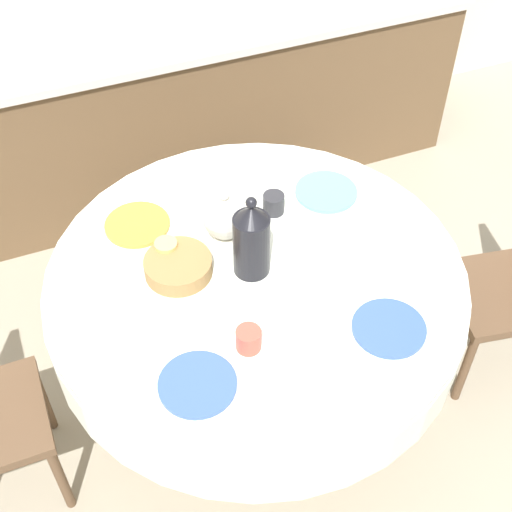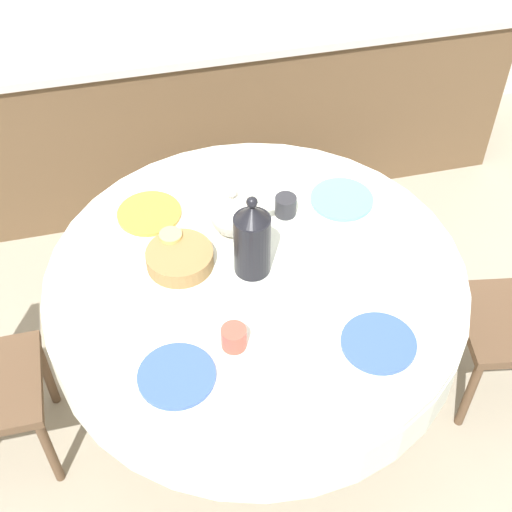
{
  "view_description": "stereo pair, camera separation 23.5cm",
  "coord_description": "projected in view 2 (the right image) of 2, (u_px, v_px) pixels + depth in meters",
  "views": [
    {
      "loc": [
        -0.61,
        -1.51,
        2.55
      ],
      "look_at": [
        0.0,
        0.0,
        0.84
      ],
      "focal_mm": 50.0,
      "sensor_mm": 36.0,
      "label": 1
    },
    {
      "loc": [
        -0.38,
        -1.58,
        2.55
      ],
      "look_at": [
        0.0,
        0.0,
        0.84
      ],
      "focal_mm": 50.0,
      "sensor_mm": 36.0,
      "label": 2
    }
  ],
  "objects": [
    {
      "name": "plate_near_left",
      "position": [
        177.0,
        376.0,
        2.11
      ],
      "size": [
        0.24,
        0.24,
        0.01
      ],
      "primitive_type": "cylinder",
      "color": "#3856AD",
      "rests_on": "dining_table"
    },
    {
      "name": "teapot",
      "position": [
        233.0,
        214.0,
        2.48
      ],
      "size": [
        0.22,
        0.16,
        0.21
      ],
      "color": "silver",
      "rests_on": "dining_table"
    },
    {
      "name": "cup_far_right",
      "position": [
        286.0,
        206.0,
        2.59
      ],
      "size": [
        0.08,
        0.08,
        0.08
      ],
      "primitive_type": "cylinder",
      "color": "#28282D",
      "rests_on": "dining_table"
    },
    {
      "name": "cup_far_left",
      "position": [
        171.0,
        242.0,
        2.46
      ],
      "size": [
        0.08,
        0.08,
        0.08
      ],
      "primitive_type": "cylinder",
      "color": "#DBB766",
      "rests_on": "dining_table"
    },
    {
      "name": "coffee_carafe",
      "position": [
        252.0,
        239.0,
        2.32
      ],
      "size": [
        0.12,
        0.12,
        0.32
      ],
      "color": "black",
      "rests_on": "dining_table"
    },
    {
      "name": "kitchen_counter",
      "position": [
        188.0,
        106.0,
        3.63
      ],
      "size": [
        3.24,
        0.64,
        0.89
      ],
      "color": "brown",
      "rests_on": "ground_plane"
    },
    {
      "name": "ground_plane",
      "position": [
        256.0,
        396.0,
        2.96
      ],
      "size": [
        12.0,
        12.0,
        0.0
      ],
      "primitive_type": "plane",
      "color": "#9E937F"
    },
    {
      "name": "cup_near_right",
      "position": [
        346.0,
        291.0,
        2.31
      ],
      "size": [
        0.08,
        0.08,
        0.08
      ],
      "primitive_type": "cylinder",
      "color": "white",
      "rests_on": "dining_table"
    },
    {
      "name": "bread_basket",
      "position": [
        180.0,
        258.0,
        2.42
      ],
      "size": [
        0.23,
        0.23,
        0.06
      ],
      "primitive_type": "cylinder",
      "color": "olive",
      "rests_on": "dining_table"
    },
    {
      "name": "dining_table",
      "position": [
        256.0,
        296.0,
        2.5
      ],
      "size": [
        1.44,
        1.44,
        0.76
      ],
      "color": "tan",
      "rests_on": "ground_plane"
    },
    {
      "name": "cup_near_left",
      "position": [
        234.0,
        338.0,
        2.17
      ],
      "size": [
        0.08,
        0.08,
        0.08
      ],
      "primitive_type": "cylinder",
      "color": "#CC4C3D",
      "rests_on": "dining_table"
    },
    {
      "name": "plate_far_left",
      "position": [
        149.0,
        213.0,
        2.6
      ],
      "size": [
        0.24,
        0.24,
        0.01
      ],
      "primitive_type": "cylinder",
      "color": "orange",
      "rests_on": "dining_table"
    },
    {
      "name": "plate_far_right",
      "position": [
        342.0,
        199.0,
        2.66
      ],
      "size": [
        0.24,
        0.24,
        0.01
      ],
      "primitive_type": "cylinder",
      "color": "#60BCB7",
      "rests_on": "dining_table"
    },
    {
      "name": "plate_near_right",
      "position": [
        379.0,
        343.0,
        2.2
      ],
      "size": [
        0.24,
        0.24,
        0.01
      ],
      "primitive_type": "cylinder",
      "color": "#3856AD",
      "rests_on": "dining_table"
    }
  ]
}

